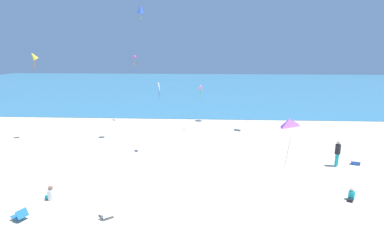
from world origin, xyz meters
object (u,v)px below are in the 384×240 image
Objects in this scene: person_4 at (338,152)px; kite_white at (159,87)px; kite_blue at (141,9)px; kite_yellow at (34,56)px; kite_pink at (200,89)px; kite_magenta at (134,56)px; cooler_box at (356,163)px; beach_chair_mid_beach at (20,215)px; kite_purple at (289,123)px; beach_chair_near_camera at (108,213)px; person_2 at (351,196)px; person_6 at (51,194)px.

kite_white is at bearing -146.29° from person_4.
person_4 is at bearing -21.60° from kite_blue.
kite_yellow is 14.33m from kite_pink.
kite_white is 0.80× the size of kite_yellow.
kite_magenta is (-16.35, 12.24, 5.84)m from person_4.
beach_chair_mid_beach is at bearing -156.78° from cooler_box.
person_4 is at bearing 58.81° from kite_purple.
beach_chair_near_camera is 16.42m from kite_blue.
kite_yellow is (-21.78, 9.86, 6.79)m from person_2.
beach_chair_mid_beach reaches higher than cooler_box.
beach_chair_near_camera is 20.71m from kite_magenta.
person_6 is at bearing -117.48° from person_4.
kite_yellow is (-22.87, 5.11, 6.03)m from person_4.
person_4 is 12.95m from kite_white.
kite_white is at bearing -113.34° from kite_pink.
kite_yellow is 9.60m from kite_blue.
person_4 is (-1.43, -0.37, 0.87)m from cooler_box.
kite_white is at bearing -60.94° from kite_blue.
beach_chair_mid_beach is 16.23m from person_2.
kite_white is at bearing 118.15° from kite_purple.
beach_chair_near_camera is 0.75× the size of kite_white.
kite_pink is at bearing -51.88° from beach_chair_near_camera.
kite_pink is at bearing 66.66° from kite_white.
person_4 is 17.58m from person_6.
beach_chair_mid_beach is at bearing 112.59° from person_6.
kite_blue is at bearing -68.80° from person_6.
kite_yellow is at bearing 164.84° from kite_white.
person_6 is (-15.56, -0.82, 0.04)m from person_2.
person_6 is at bearing 159.58° from kite_purple.
cooler_box is 25.70m from kite_yellow.
kite_white is 1.08× the size of kite_blue.
kite_purple reaches higher than person_4.
beach_chair_mid_beach is 15.50m from kite_yellow.
kite_pink is at bearing 142.27° from cooler_box.
kite_pink is (3.82, 15.83, 3.77)m from beach_chair_near_camera.
kite_blue reaches higher than person_6.
kite_white reaches higher than person_6.
person_6 is 0.54× the size of kite_yellow.
kite_blue is (-14.00, 5.54, 9.65)m from person_4.
kite_white is (4.21, -10.04, -1.90)m from kite_magenta.
kite_pink is at bearing 34.13° from kite_blue.
beach_chair_mid_beach is at bearing -65.42° from kite_yellow.
cooler_box is (14.59, 7.50, -0.09)m from beach_chair_near_camera.
person_2 is (-2.52, -5.13, 0.10)m from cooler_box.
beach_chair_near_camera is at bearing -107.58° from person_4.
kite_purple is (11.26, -2.05, 4.98)m from beach_chair_mid_beach.
kite_magenta is (-10.53, 21.85, 1.61)m from kite_purple.
kite_blue is at bearing 118.35° from kite_purple.
kite_white is at bearing -85.49° from person_6.
person_2 is 0.85× the size of person_6.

